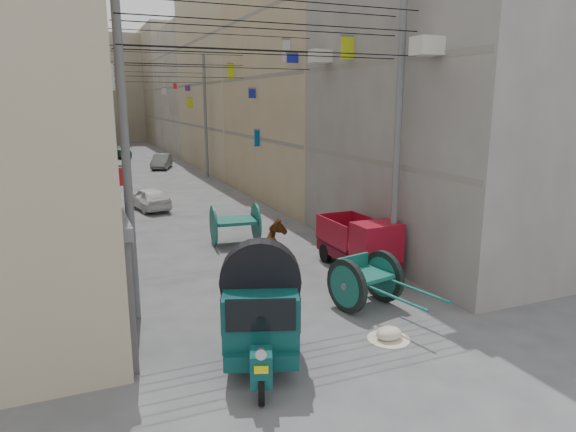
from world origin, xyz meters
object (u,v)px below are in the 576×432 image
tonga_cart (366,280)px  distant_car_green (120,151)px  auto_rickshaw (261,310)px  distant_car_grey (162,161)px  mini_truck (363,246)px  feed_sack (389,333)px  horse (278,254)px  second_cart (235,223)px  distant_car_white (149,198)px

tonga_cart → distant_car_green: bearing=81.4°
auto_rickshaw → distant_car_green: auto_rickshaw is taller
auto_rickshaw → distant_car_grey: 31.03m
mini_truck → feed_sack: 4.56m
tonga_cart → feed_sack: tonga_cart is taller
distant_car_green → auto_rickshaw: bearing=81.3°
feed_sack → distant_car_green: (-2.08, 40.47, 0.41)m
horse → auto_rickshaw: bearing=74.8°
feed_sack → second_cart: bearing=95.5°
feed_sack → horse: (-0.86, 4.31, 0.69)m
distant_car_grey → tonga_cart: bearing=-70.5°
horse → distant_car_white: 11.85m
tonga_cart → feed_sack: (-0.49, -1.80, -0.55)m
auto_rickshaw → feed_sack: (2.90, -0.11, -0.98)m
horse → distant_car_white: bearing=-69.7°
distant_car_grey → second_cart: bearing=-73.7°
tonga_cart → mini_truck: size_ratio=1.04×
second_cart → mini_truck: bearing=-54.1°
second_cart → horse: (-0.03, -4.34, 0.06)m
tonga_cart → distant_car_green: size_ratio=0.83×
auto_rickshaw → second_cart: bearing=96.0°
mini_truck → distant_car_green: size_ratio=0.79×
second_cart → feed_sack: (0.83, -8.65, -0.62)m
second_cart → distant_car_white: second_cart is taller
tonga_cart → distant_car_white: 14.57m
mini_truck → feed_sack: size_ratio=5.18×
distant_car_white → distant_car_grey: bearing=-113.9°
feed_sack → distant_car_white: bearing=100.1°
tonga_cart → second_cart: second_cart is taller
mini_truck → tonga_cart: bearing=-120.8°
auto_rickshaw → distant_car_green: 40.38m
feed_sack → distant_car_grey: size_ratio=0.17×
distant_car_green → mini_truck: bearing=88.6°
auto_rickshaw → distant_car_green: size_ratio=0.74×
tonga_cart → distant_car_grey: (-0.33, 29.18, -0.15)m
second_cart → horse: size_ratio=0.90×
second_cart → distant_car_green: (-1.25, 31.82, -0.22)m
mini_truck → distant_car_green: bearing=95.0°
second_cart → horse: bearing=-84.9°
distant_car_grey → mini_truck: bearing=-67.6°
tonga_cart → horse: 2.85m
distant_car_green → tonga_cart: bearing=86.2°
tonga_cart → distant_car_white: size_ratio=1.00×
feed_sack → distant_car_white: size_ratio=0.19×
feed_sack → distant_car_white: 16.24m
auto_rickshaw → feed_sack: size_ratio=4.87×
tonga_cart → distant_car_green: 38.75m
mini_truck → feed_sack: bearing=-114.8°
mini_truck → distant_car_grey: size_ratio=0.90×
distant_car_green → distant_car_grey: bearing=95.7°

